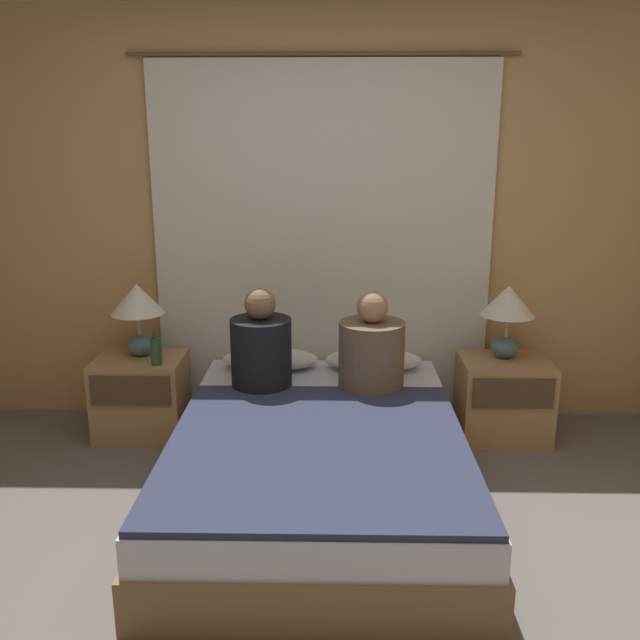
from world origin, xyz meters
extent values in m
plane|color=#66605B|center=(0.00, 0.00, 0.00)|extent=(16.00, 16.00, 0.00)
cube|color=tan|center=(0.00, 1.93, 1.25)|extent=(4.49, 0.06, 2.50)
cube|color=silver|center=(0.00, 1.86, 1.10)|extent=(2.05, 0.02, 2.19)
cylinder|color=brown|center=(0.00, 1.86, 2.21)|extent=(2.25, 0.02, 0.02)
cube|color=olive|center=(0.00, 0.80, 0.12)|extent=(1.41, 2.03, 0.23)
cube|color=silver|center=(0.00, 0.80, 0.31)|extent=(1.37, 1.99, 0.16)
cube|color=#A87F51|center=(-1.09, 1.55, 0.24)|extent=(0.52, 0.41, 0.49)
cube|color=#4C3823|center=(-1.09, 1.34, 0.36)|extent=(0.46, 0.02, 0.17)
cube|color=#A87F51|center=(1.09, 1.55, 0.24)|extent=(0.52, 0.41, 0.49)
cube|color=#4C3823|center=(1.09, 1.34, 0.36)|extent=(0.46, 0.02, 0.17)
ellipsoid|color=slate|center=(-1.09, 1.60, 0.55)|extent=(0.16, 0.16, 0.13)
cylinder|color=#B2A893|center=(-1.09, 1.60, 0.68)|extent=(0.02, 0.02, 0.13)
cone|color=silver|center=(-1.09, 1.60, 0.83)|extent=(0.32, 0.32, 0.18)
ellipsoid|color=slate|center=(1.09, 1.60, 0.55)|extent=(0.16, 0.16, 0.13)
cylinder|color=#B2A893|center=(1.09, 1.60, 0.68)|extent=(0.02, 0.02, 0.13)
cone|color=silver|center=(1.09, 1.60, 0.83)|extent=(0.32, 0.32, 0.18)
ellipsoid|color=silver|center=(-0.31, 1.63, 0.45)|extent=(0.58, 0.29, 0.12)
ellipsoid|color=silver|center=(0.31, 1.63, 0.45)|extent=(0.58, 0.29, 0.12)
cube|color=#2D334C|center=(0.00, 0.53, 0.41)|extent=(1.35, 1.44, 0.03)
cylinder|color=black|center=(-0.33, 1.29, 0.60)|extent=(0.33, 0.33, 0.40)
sphere|color=#846047|center=(-0.33, 1.29, 0.88)|extent=(0.17, 0.17, 0.17)
cylinder|color=brown|center=(0.28, 1.29, 0.59)|extent=(0.36, 0.36, 0.39)
sphere|color=#A87A5B|center=(0.28, 1.29, 0.87)|extent=(0.17, 0.17, 0.17)
cylinder|color=#2D4C28|center=(-0.95, 1.43, 0.56)|extent=(0.06, 0.06, 0.16)
cylinder|color=#2D4C28|center=(-0.95, 1.43, 0.67)|extent=(0.02, 0.02, 0.06)
camera|label=1|loc=(0.07, -2.25, 1.75)|focal=38.00mm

